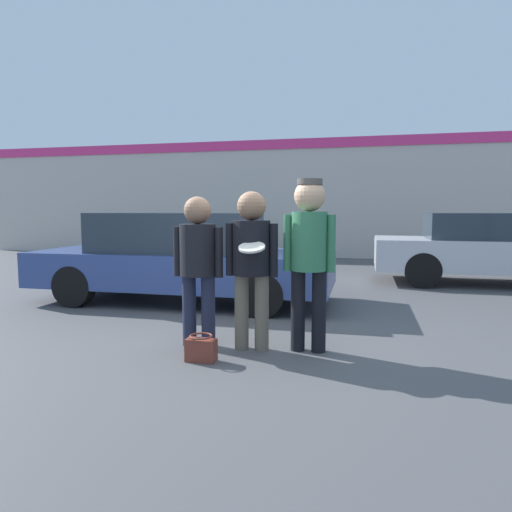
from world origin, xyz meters
TOP-DOWN VIEW (x-y plane):
  - ground_plane at (0.00, 0.00)m, footprint 56.00×56.00m
  - storefront_building at (0.00, 9.63)m, footprint 24.00×0.22m
  - person_left at (-0.40, -0.20)m, footprint 0.56×0.39m
  - person_middle_with_frisbee at (0.20, -0.19)m, footprint 0.56×0.60m
  - person_right at (0.79, -0.10)m, footprint 0.54×0.37m
  - parked_car_near at (-1.54, 2.12)m, footprint 4.79×1.89m
  - parked_car_far at (3.86, 5.13)m, footprint 4.61×1.78m
  - shrub at (-2.39, 8.89)m, footprint 1.11×1.11m
  - handbag at (-0.19, -0.68)m, footprint 0.30×0.23m

SIDE VIEW (x-z plane):
  - ground_plane at x=0.00m, z-range 0.00..0.00m
  - handbag at x=-0.19m, z-range -0.01..0.26m
  - shrub at x=-2.39m, z-range 0.00..1.11m
  - parked_car_near at x=-1.54m, z-range 0.00..1.45m
  - parked_car_far at x=3.86m, z-range 0.02..1.45m
  - person_left at x=-0.40m, z-range 0.16..1.79m
  - person_middle_with_frisbee at x=0.20m, z-range 0.17..1.85m
  - person_right at x=0.79m, z-range 0.20..2.01m
  - storefront_building at x=0.00m, z-range 0.03..3.73m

